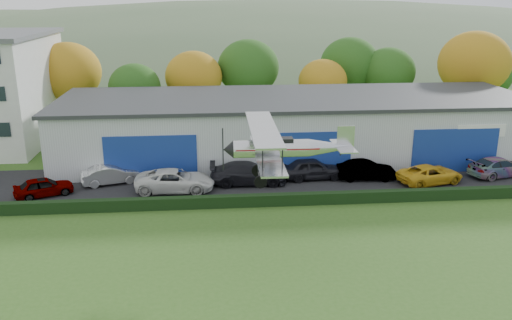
{
  "coord_description": "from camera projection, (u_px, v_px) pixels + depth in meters",
  "views": [
    {
      "loc": [
        -2.55,
        -17.44,
        13.72
      ],
      "look_at": [
        0.13,
        12.01,
        4.57
      ],
      "focal_mm": 37.54,
      "sensor_mm": 36.0,
      "label": 1
    }
  ],
  "objects": [
    {
      "name": "car_3",
      "position": [
        248.0,
        173.0,
        40.22
      ],
      "size": [
        5.8,
        2.5,
        1.67
      ],
      "primitive_type": "imported",
      "rotation": [
        0.0,
        0.0,
        1.54
      ],
      "color": "black",
      "rests_on": "apron"
    },
    {
      "name": "apron",
      "position": [
        283.0,
        181.0,
        41.1
      ],
      "size": [
        48.0,
        9.0,
        0.05
      ],
      "primitive_type": "cube",
      "color": "black",
      "rests_on": "ground"
    },
    {
      "name": "car_5",
      "position": [
        367.0,
        170.0,
        41.18
      ],
      "size": [
        4.6,
        1.88,
        1.48
      ],
      "primitive_type": "imported",
      "rotation": [
        0.0,
        0.0,
        1.5
      ],
      "color": "gray",
      "rests_on": "apron"
    },
    {
      "name": "hangar",
      "position": [
        295.0,
        126.0,
        47.14
      ],
      "size": [
        40.6,
        12.6,
        5.3
      ],
      "color": "#B2B7BC",
      "rests_on": "ground"
    },
    {
      "name": "car_0",
      "position": [
        44.0,
        187.0,
        37.81
      ],
      "size": [
        4.32,
        3.1,
        1.37
      ],
      "primitive_type": "imported",
      "rotation": [
        0.0,
        0.0,
        1.99
      ],
      "color": "gray",
      "rests_on": "apron"
    },
    {
      "name": "tree_belt",
      "position": [
        239.0,
        73.0,
        57.93
      ],
      "size": [
        75.7,
        13.22,
        10.12
      ],
      "color": "#3D2614",
      "rests_on": "ground"
    },
    {
      "name": "biplane",
      "position": [
        283.0,
        146.0,
        28.76
      ],
      "size": [
        7.15,
        8.13,
        3.06
      ],
      "rotation": [
        0.0,
        0.0,
        -0.01
      ],
      "color": "silver"
    },
    {
      "name": "car_6",
      "position": [
        430.0,
        174.0,
        40.4
      ],
      "size": [
        5.47,
        3.58,
        1.4
      ],
      "primitive_type": "imported",
      "rotation": [
        0.0,
        0.0,
        1.84
      ],
      "color": "gold",
      "rests_on": "apron"
    },
    {
      "name": "distant_hills",
      "position": [
        201.0,
        90.0,
        157.54
      ],
      "size": [
        430.0,
        196.0,
        56.0
      ],
      "color": "#4C6642",
      "rests_on": "ground"
    },
    {
      "name": "car_4",
      "position": [
        313.0,
        169.0,
        41.33
      ],
      "size": [
        4.88,
        2.22,
        1.62
      ],
      "primitive_type": "imported",
      "rotation": [
        0.0,
        0.0,
        1.64
      ],
      "color": "black",
      "rests_on": "apron"
    },
    {
      "name": "car_2",
      "position": [
        175.0,
        180.0,
        38.77
      ],
      "size": [
        5.81,
        2.86,
        1.59
      ],
      "primitive_type": "imported",
      "rotation": [
        0.0,
        0.0,
        1.53
      ],
      "color": "silver",
      "rests_on": "apron"
    },
    {
      "name": "hedge",
      "position": [
        292.0,
        199.0,
        36.42
      ],
      "size": [
        46.0,
        0.6,
        0.8
      ],
      "primitive_type": "cube",
      "color": "black",
      "rests_on": "ground"
    },
    {
      "name": "car_1",
      "position": [
        111.0,
        174.0,
        40.29
      ],
      "size": [
        4.63,
        2.77,
        1.44
      ],
      "primitive_type": "imported",
      "rotation": [
        0.0,
        0.0,
        1.88
      ],
      "color": "silver",
      "rests_on": "apron"
    },
    {
      "name": "car_7",
      "position": [
        499.0,
        167.0,
        42.0
      ],
      "size": [
        5.49,
        3.3,
        1.49
      ],
      "primitive_type": "imported",
      "rotation": [
        0.0,
        0.0,
        1.82
      ],
      "color": "gray",
      "rests_on": "apron"
    }
  ]
}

